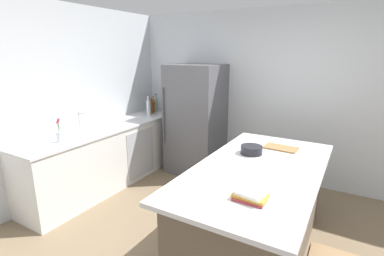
% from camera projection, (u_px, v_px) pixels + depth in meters
% --- Properties ---
extents(wall_rear, '(6.00, 0.10, 2.60)m').
position_uv_depth(wall_rear, '(279.00, 97.00, 4.35)').
color(wall_rear, silver).
rests_on(wall_rear, ground_plane).
extents(wall_left, '(0.10, 6.00, 2.60)m').
position_uv_depth(wall_left, '(42.00, 106.00, 3.67)').
color(wall_left, silver).
rests_on(wall_left, ground_plane).
extents(counter_run_left, '(0.65, 2.75, 0.90)m').
position_uv_depth(counter_run_left, '(110.00, 155.00, 4.33)').
color(counter_run_left, silver).
rests_on(counter_run_left, ground_plane).
extents(kitchen_island, '(1.11, 2.16, 0.90)m').
position_uv_depth(kitchen_island, '(256.00, 209.00, 2.83)').
color(kitchen_island, brown).
rests_on(kitchen_island, ground_plane).
extents(refrigerator, '(0.83, 0.77, 1.78)m').
position_uv_depth(refrigerator, '(196.00, 120.00, 4.70)').
color(refrigerator, '#56565B').
rests_on(refrigerator, ground_plane).
extents(sink_faucet, '(0.15, 0.05, 0.30)m').
position_uv_depth(sink_faucet, '(80.00, 122.00, 3.83)').
color(sink_faucet, silver).
rests_on(sink_faucet, counter_run_left).
extents(flower_vase, '(0.08, 0.08, 0.30)m').
position_uv_depth(flower_vase, '(60.00, 135.00, 3.45)').
color(flower_vase, silver).
rests_on(flower_vase, counter_run_left).
extents(gin_bottle, '(0.07, 0.07, 0.32)m').
position_uv_depth(gin_bottle, '(156.00, 104.00, 5.25)').
color(gin_bottle, '#8CB79E').
rests_on(gin_bottle, counter_run_left).
extents(vinegar_bottle, '(0.06, 0.06, 0.30)m').
position_uv_depth(vinegar_bottle, '(153.00, 106.00, 5.18)').
color(vinegar_bottle, '#994C23').
rests_on(vinegar_bottle, counter_run_left).
extents(whiskey_bottle, '(0.08, 0.08, 0.26)m').
position_uv_depth(whiskey_bottle, '(152.00, 108.00, 5.09)').
color(whiskey_bottle, brown).
rests_on(whiskey_bottle, counter_run_left).
extents(olive_oil_bottle, '(0.06, 0.06, 0.30)m').
position_uv_depth(olive_oil_bottle, '(149.00, 108.00, 4.98)').
color(olive_oil_bottle, olive).
rests_on(olive_oil_bottle, counter_run_left).
extents(soda_bottle, '(0.07, 0.07, 0.36)m').
position_uv_depth(soda_bottle, '(149.00, 108.00, 4.87)').
color(soda_bottle, silver).
rests_on(soda_bottle, counter_run_left).
extents(cookbook_stack, '(0.26, 0.20, 0.07)m').
position_uv_depth(cookbook_stack, '(250.00, 196.00, 2.11)').
color(cookbook_stack, '#A83338').
rests_on(cookbook_stack, kitchen_island).
extents(mixing_bowl, '(0.23, 0.23, 0.09)m').
position_uv_depth(mixing_bowl, '(251.00, 150.00, 3.07)').
color(mixing_bowl, black).
rests_on(mixing_bowl, kitchen_island).
extents(cutting_board, '(0.37, 0.23, 0.02)m').
position_uv_depth(cutting_board, '(281.00, 148.00, 3.24)').
color(cutting_board, '#9E7042').
rests_on(cutting_board, kitchen_island).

